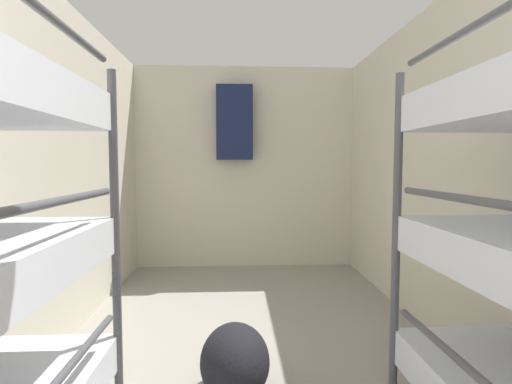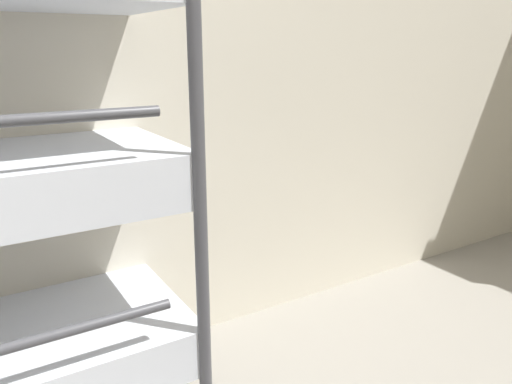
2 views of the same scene
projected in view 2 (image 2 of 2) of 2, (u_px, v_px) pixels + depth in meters
The scene contains 1 object.
wall_left at pixel (188, 69), 2.14m from camera, with size 0.06×5.53×2.50m.
Camera 2 is at (0.64, 1.80, 1.34)m, focal length 35.00 mm.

